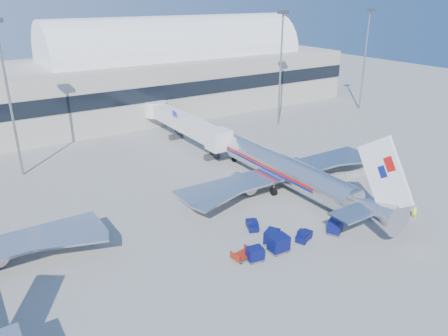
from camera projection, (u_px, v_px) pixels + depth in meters
ground at (244, 220)px, 53.17m from camera, size 260.00×260.00×0.00m
terminal at (27, 91)px, 87.11m from camera, size 170.00×28.15×21.00m
airliner_main at (284, 169)px, 60.64m from camera, size 32.00×37.26×12.07m
jetbridge_near at (181, 121)px, 79.55m from camera, size 4.40×27.50×6.25m
mast_west at (5, 77)px, 60.95m from camera, size 2.00×1.20×22.60m
mast_east at (281, 52)px, 86.19m from camera, size 2.00×1.20×22.60m
mast_far_east at (366, 45)px, 98.81m from camera, size 2.00×1.20×22.60m
barrier_near at (337, 179)px, 63.65m from camera, size 3.00×0.55×0.90m
barrier_mid at (352, 174)px, 65.31m from camera, size 3.00×0.55×0.90m
barrier_far at (367, 170)px, 66.98m from camera, size 3.00×0.55×0.90m
tug_lead at (304, 236)px, 48.36m from camera, size 2.51×1.90×1.47m
tug_right at (340, 205)px, 55.36m from camera, size 2.54×1.70×1.52m
tug_left at (252, 225)px, 50.68m from camera, size 1.88×2.47×1.45m
cart_train_a at (272, 237)px, 47.74m from camera, size 2.30×2.14×1.63m
cart_train_b at (279, 243)px, 46.21m from camera, size 2.18×1.69×1.87m
cart_train_c at (255, 254)px, 44.73m from camera, size 1.91×1.57×1.51m
cart_solo_near at (335, 226)px, 49.85m from camera, size 2.42×2.23×1.71m
cart_solo_far at (373, 208)px, 53.86m from camera, size 2.60×2.42×1.84m
cart_open_red at (242, 256)px, 45.09m from camera, size 2.29×1.78×0.56m
ramp_worker at (414, 212)px, 53.25m from camera, size 0.62×0.70×1.62m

